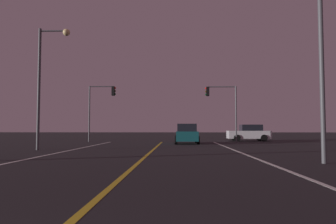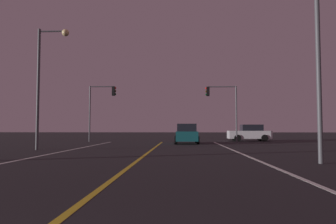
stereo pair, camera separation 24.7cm
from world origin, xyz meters
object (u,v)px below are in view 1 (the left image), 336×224
Objects in this scene: street_lamp_right_near at (304,30)px; traffic_light_near_left at (102,101)px; street_lamp_left_mid at (46,72)px; car_ahead_far at (187,134)px; traffic_light_near_right at (221,101)px; car_crossing_side at (249,133)px.

traffic_light_near_left is at bearing -56.07° from street_lamp_right_near.
street_lamp_right_near reaches higher than street_lamp_left_mid.
street_lamp_right_near reaches higher than car_ahead_far.
street_lamp_right_near is 1.07× the size of street_lamp_left_mid.
street_lamp_left_mid reaches higher than traffic_light_near_left.
street_lamp_left_mid is at bearing -93.08° from traffic_light_near_left.
traffic_light_near_left is 22.09m from street_lamp_right_near.
car_ahead_far is 0.78× the size of traffic_light_near_left.
car_ahead_far is 5.79m from traffic_light_near_right.
street_lamp_left_mid is (-0.62, -11.51, 0.74)m from traffic_light_near_left.
street_lamp_right_near is (12.31, -18.31, 1.06)m from traffic_light_near_left.
traffic_light_near_right is 0.72× the size of street_lamp_left_mid.
car_crossing_side is (6.64, 5.69, 0.00)m from car_ahead_far.
car_ahead_far is at bearing -22.27° from traffic_light_near_left.
street_lamp_right_near reaches higher than traffic_light_near_right.
traffic_light_near_right reaches higher than car_crossing_side.
street_lamp_left_mid is (-12.31, -11.51, 0.77)m from traffic_light_near_right.
street_lamp_right_near is at bearing 91.96° from traffic_light_near_right.
traffic_light_near_right is at bearing 36.12° from car_crossing_side.
traffic_light_near_right is 16.87m from street_lamp_left_mid.
street_lamp_right_near is 14.61m from street_lamp_left_mid.
car_crossing_side is at bearing -143.88° from traffic_light_near_right.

